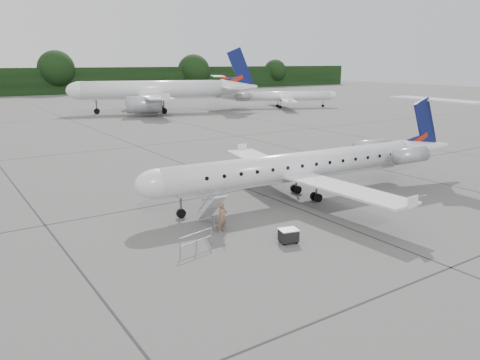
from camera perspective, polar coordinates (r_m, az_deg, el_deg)
ground at (r=35.26m, az=12.59°, el=-2.34°), size 320.00×320.00×0.00m
treeline at (r=155.25m, az=-25.02°, el=10.80°), size 260.00×4.00×8.00m
main_regional_jet at (r=34.07m, az=6.91°, el=3.30°), size 28.39×21.50×6.89m
airstair at (r=28.85m, az=-3.42°, el=-3.50°), size 1.05×2.52×2.16m
passenger at (r=27.72m, az=-2.18°, el=-4.61°), size 0.71×0.52×1.81m
safety_railing at (r=25.30m, az=-5.35°, el=-7.54°), size 2.17×0.54×1.00m
baggage_cart at (r=26.43m, az=5.93°, el=-6.75°), size 1.15×1.01×0.85m
bg_narrowbody at (r=94.67m, az=-10.57°, el=11.83°), size 40.98×35.09×12.43m
bg_regional_right at (r=103.61m, az=5.32°, el=10.70°), size 32.53×28.98×7.04m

